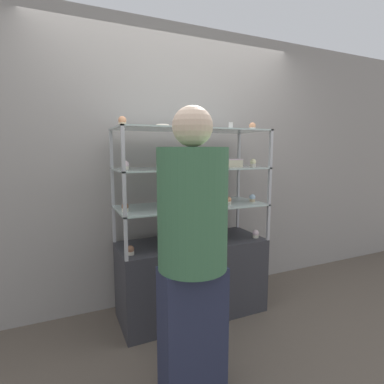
% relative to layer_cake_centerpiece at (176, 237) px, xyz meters
% --- Properties ---
extents(ground_plane, '(20.00, 20.00, 0.00)m').
position_rel_layer_cake_centerpiece_xyz_m(ground_plane, '(0.15, 0.02, -0.72)').
color(ground_plane, brown).
extents(back_wall, '(8.00, 0.05, 2.60)m').
position_rel_layer_cake_centerpiece_xyz_m(back_wall, '(0.15, 0.42, 0.58)').
color(back_wall, gray).
rests_on(back_wall, ground_plane).
extents(display_base, '(1.27, 0.51, 0.66)m').
position_rel_layer_cake_centerpiece_xyz_m(display_base, '(0.15, 0.02, -0.39)').
color(display_base, '#333338').
rests_on(display_base, ground_plane).
extents(display_riser_lower, '(1.27, 0.51, 0.32)m').
position_rel_layer_cake_centerpiece_xyz_m(display_riser_lower, '(0.15, 0.02, 0.24)').
color(display_riser_lower, '#B7B7BC').
rests_on(display_riser_lower, display_base).
extents(display_riser_middle, '(1.27, 0.51, 0.32)m').
position_rel_layer_cake_centerpiece_xyz_m(display_riser_middle, '(0.15, 0.02, 0.56)').
color(display_riser_middle, '#B7B7BC').
rests_on(display_riser_middle, display_riser_lower).
extents(display_riser_upper, '(1.27, 0.51, 0.32)m').
position_rel_layer_cake_centerpiece_xyz_m(display_riser_upper, '(0.15, 0.02, 0.88)').
color(display_riser_upper, '#B7B7BC').
rests_on(display_riser_upper, display_riser_middle).
extents(layer_cake_centerpiece, '(0.20, 0.20, 0.11)m').
position_rel_layer_cake_centerpiece_xyz_m(layer_cake_centerpiece, '(0.00, 0.00, 0.00)').
color(layer_cake_centerpiece, brown).
rests_on(layer_cake_centerpiece, display_base).
extents(sheet_cake_frosted, '(0.21, 0.16, 0.07)m').
position_rel_layer_cake_centerpiece_xyz_m(sheet_cake_frosted, '(0.52, 0.03, 0.62)').
color(sheet_cake_frosted, beige).
rests_on(sheet_cake_frosted, display_riser_middle).
extents(cupcake_0, '(0.06, 0.06, 0.07)m').
position_rel_layer_cake_centerpiece_xyz_m(cupcake_0, '(-0.41, -0.11, -0.02)').
color(cupcake_0, beige).
rests_on(cupcake_0, display_base).
extents(cupcake_1, '(0.06, 0.06, 0.07)m').
position_rel_layer_cake_centerpiece_xyz_m(cupcake_1, '(0.35, -0.03, -0.02)').
color(cupcake_1, beige).
rests_on(cupcake_1, display_base).
extents(cupcake_2, '(0.06, 0.06, 0.07)m').
position_rel_layer_cake_centerpiece_xyz_m(cupcake_2, '(0.72, -0.12, -0.02)').
color(cupcake_2, beige).
rests_on(cupcake_2, display_base).
extents(price_tag_0, '(0.04, 0.00, 0.04)m').
position_rel_layer_cake_centerpiece_xyz_m(price_tag_0, '(-0.14, -0.22, -0.04)').
color(price_tag_0, white).
rests_on(price_tag_0, display_base).
extents(cupcake_3, '(0.05, 0.05, 0.07)m').
position_rel_layer_cake_centerpiece_xyz_m(cupcake_3, '(-0.43, -0.03, 0.29)').
color(cupcake_3, beige).
rests_on(cupcake_3, display_riser_lower).
extents(cupcake_4, '(0.05, 0.05, 0.07)m').
position_rel_layer_cake_centerpiece_xyz_m(cupcake_4, '(-0.14, -0.03, 0.29)').
color(cupcake_4, '#CCB28C').
rests_on(cupcake_4, display_riser_lower).
extents(cupcake_5, '(0.05, 0.05, 0.07)m').
position_rel_layer_cake_centerpiece_xyz_m(cupcake_5, '(0.15, -0.09, 0.29)').
color(cupcake_5, '#CCB28C').
rests_on(cupcake_5, display_riser_lower).
extents(cupcake_6, '(0.05, 0.05, 0.07)m').
position_rel_layer_cake_centerpiece_xyz_m(cupcake_6, '(0.46, -0.08, 0.29)').
color(cupcake_6, beige).
rests_on(cupcake_6, display_riser_lower).
extents(cupcake_7, '(0.05, 0.05, 0.07)m').
position_rel_layer_cake_centerpiece_xyz_m(cupcake_7, '(0.73, -0.05, 0.29)').
color(cupcake_7, '#CCB28C').
rests_on(cupcake_7, display_riser_lower).
extents(price_tag_1, '(0.04, 0.00, 0.04)m').
position_rel_layer_cake_centerpiece_xyz_m(price_tag_1, '(-0.15, -0.22, 0.28)').
color(price_tag_1, white).
rests_on(price_tag_1, display_riser_lower).
extents(cupcake_8, '(0.05, 0.05, 0.07)m').
position_rel_layer_cake_centerpiece_xyz_m(cupcake_8, '(-0.42, -0.04, 0.62)').
color(cupcake_8, beige).
rests_on(cupcake_8, display_riser_middle).
extents(cupcake_9, '(0.05, 0.05, 0.07)m').
position_rel_layer_cake_centerpiece_xyz_m(cupcake_9, '(-0.03, -0.03, 0.62)').
color(cupcake_9, white).
rests_on(cupcake_9, display_riser_middle).
extents(cupcake_10, '(0.05, 0.05, 0.07)m').
position_rel_layer_cake_centerpiece_xyz_m(cupcake_10, '(0.33, -0.03, 0.62)').
color(cupcake_10, '#CCB28C').
rests_on(cupcake_10, display_riser_middle).
extents(cupcake_11, '(0.05, 0.05, 0.07)m').
position_rel_layer_cake_centerpiece_xyz_m(cupcake_11, '(0.73, -0.05, 0.62)').
color(cupcake_11, beige).
rests_on(cupcake_11, display_riser_middle).
extents(price_tag_2, '(0.04, 0.00, 0.04)m').
position_rel_layer_cake_centerpiece_xyz_m(price_tag_2, '(0.17, -0.22, 0.60)').
color(price_tag_2, white).
rests_on(price_tag_2, display_riser_middle).
extents(cupcake_12, '(0.06, 0.06, 0.07)m').
position_rel_layer_cake_centerpiece_xyz_m(cupcake_12, '(-0.43, -0.06, 0.94)').
color(cupcake_12, '#CCB28C').
rests_on(cupcake_12, display_riser_upper).
extents(cupcake_13, '(0.06, 0.06, 0.07)m').
position_rel_layer_cake_centerpiece_xyz_m(cupcake_13, '(0.15, -0.04, 0.94)').
color(cupcake_13, white).
rests_on(cupcake_13, display_riser_upper).
extents(cupcake_14, '(0.06, 0.06, 0.07)m').
position_rel_layer_cake_centerpiece_xyz_m(cupcake_14, '(0.72, -0.03, 0.94)').
color(cupcake_14, white).
rests_on(cupcake_14, display_riser_upper).
extents(price_tag_3, '(0.04, 0.00, 0.04)m').
position_rel_layer_cake_centerpiece_xyz_m(price_tag_3, '(0.38, -0.22, 0.92)').
color(price_tag_3, white).
rests_on(price_tag_3, display_riser_upper).
extents(donut_glazed, '(0.12, 0.12, 0.03)m').
position_rel_layer_cake_centerpiece_xyz_m(donut_glazed, '(-0.08, 0.07, 0.92)').
color(donut_glazed, '#EFE5CC').
rests_on(donut_glazed, display_riser_upper).
extents(customer_figure, '(0.39, 0.39, 1.69)m').
position_rel_layer_cake_centerpiece_xyz_m(customer_figure, '(-0.21, -0.80, 0.18)').
color(customer_figure, '#282D47').
rests_on(customer_figure, ground_plane).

